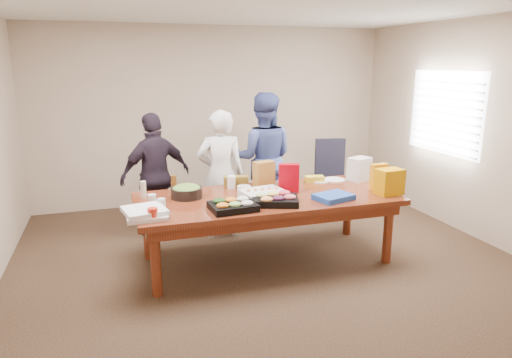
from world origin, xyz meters
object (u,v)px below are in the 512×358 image
object	(u,v)px
office_chair	(335,180)
person_right	(263,158)
conference_table	(267,229)
sheet_cake	(262,194)
salad_bowl	(187,192)
person_center	(221,175)

from	to	relation	value
office_chair	person_right	size ratio (longest dim) A/B	0.58
conference_table	office_chair	world-z (taller)	office_chair
sheet_cake	salad_bowl	xyz separation A→B (m)	(-0.78, 0.24, 0.02)
conference_table	person_center	distance (m)	1.02
conference_table	person_right	bearing A→B (deg)	73.26
conference_table	salad_bowl	bearing A→B (deg)	165.97
conference_table	office_chair	size ratio (longest dim) A/B	2.70
conference_table	office_chair	xyz separation A→B (m)	(1.46, 1.22, 0.14)
sheet_cake	office_chair	bearing A→B (deg)	29.49
person_center	person_right	distance (m)	0.80
conference_table	salad_bowl	xyz separation A→B (m)	(-0.84, 0.21, 0.43)
person_center	salad_bowl	distance (m)	0.86
person_center	sheet_cake	xyz separation A→B (m)	(0.24, -0.91, -0.02)
office_chair	salad_bowl	size ratio (longest dim) A/B	3.06
person_right	sheet_cake	size ratio (longest dim) A/B	4.00
office_chair	salad_bowl	distance (m)	2.53
conference_table	person_right	distance (m)	1.44
sheet_cake	person_right	bearing A→B (deg)	61.49
person_center	person_right	bearing A→B (deg)	-141.51
person_right	salad_bowl	bearing A→B (deg)	60.43
person_right	sheet_cake	xyz separation A→B (m)	(-0.45, -1.32, -0.10)
office_chair	person_center	bearing A→B (deg)	-156.43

